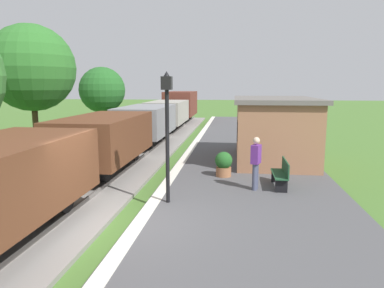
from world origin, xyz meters
The scene contains 15 objects.
ground_plane centered at (0.00, 0.00, 0.00)m, with size 160.00×160.00×0.00m, color #47702D.
platform_slab centered at (3.20, 0.00, 0.12)m, with size 6.00×60.00×0.25m, color #4C4C4F.
platform_edge_stripe centered at (0.40, 0.00, 0.25)m, with size 0.36×60.00×0.01m, color silver.
track_ballast centered at (-2.40, 0.00, 0.06)m, with size 3.80×60.00×0.12m, color gray.
rail_near centered at (-1.68, 0.00, 0.19)m, with size 0.07×60.00×0.14m, color slate.
rail_far centered at (-3.12, 0.00, 0.19)m, with size 0.07×60.00×0.14m, color slate.
freight_train centered at (-2.40, 12.62, 1.46)m, with size 2.50×32.60×2.72m.
station_hut centered at (4.40, 8.08, 1.65)m, with size 3.50×5.80×2.78m.
bench_near_hut centered at (4.24, 3.61, 0.72)m, with size 0.42×1.50×0.91m.
bench_down_platform centered at (4.24, 13.38, 0.72)m, with size 0.42×1.50×0.91m.
person_waiting centered at (3.37, 3.24, 1.18)m, with size 0.36×0.44×1.71m.
potted_planter centered at (2.30, 4.82, 0.72)m, with size 0.64×0.64×0.92m.
lamp_post_near centered at (0.82, 1.66, 2.80)m, with size 0.28×0.28×3.70m.
tree_trackside_far centered at (-7.15, 8.50, 4.39)m, with size 4.18×4.18×6.48m.
tree_field_left centered at (-6.76, 16.61, 3.23)m, with size 3.25×3.25×4.86m.
Camera 1 is at (2.69, -7.98, 3.57)m, focal length 33.21 mm.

